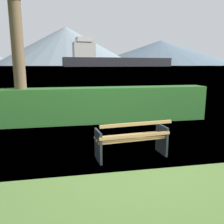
{
  "coord_description": "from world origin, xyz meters",
  "views": [
    {
      "loc": [
        -1.35,
        -4.81,
        2.04
      ],
      "look_at": [
        0.0,
        2.25,
        0.58
      ],
      "focal_mm": 37.5,
      "sensor_mm": 36.0,
      "label": 1
    }
  ],
  "objects": [
    {
      "name": "park_bench",
      "position": [
        0.01,
        -0.06,
        0.42
      ],
      "size": [
        1.64,
        0.73,
        0.87
      ],
      "color": "tan",
      "rests_on": "ground_plane"
    },
    {
      "name": "ground_plane",
      "position": [
        0.0,
        0.0,
        0.0
      ],
      "size": [
        1400.0,
        1400.0,
        0.0
      ],
      "primitive_type": "plane",
      "color": "#567A38"
    },
    {
      "name": "distant_hills",
      "position": [
        -36.34,
        584.1,
        36.06
      ],
      "size": [
        942.36,
        410.51,
        84.46
      ],
      "color": "gray",
      "rests_on": "ground_plane"
    },
    {
      "name": "cargo_ship_large",
      "position": [
        44.39,
        239.81,
        7.9
      ],
      "size": [
        117.27,
        28.93,
        28.24
      ],
      "color": "#232328",
      "rests_on": "water_surface"
    },
    {
      "name": "water_surface",
      "position": [
        0.0,
        309.3,
        0.0
      ],
      "size": [
        620.0,
        620.0,
        0.0
      ],
      "primitive_type": "plane",
      "color": "#7A99A8",
      "rests_on": "ground_plane"
    },
    {
      "name": "hedge_row",
      "position": [
        0.0,
        3.36,
        0.62
      ],
      "size": [
        7.38,
        0.77,
        1.25
      ],
      "primitive_type": "cube",
      "color": "#2D6B28",
      "rests_on": "ground_plane"
    }
  ]
}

